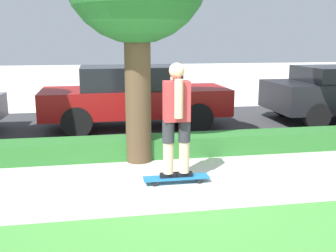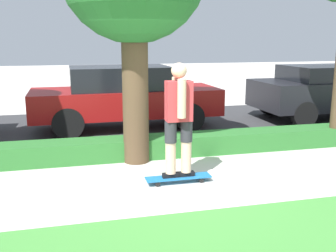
{
  "view_description": "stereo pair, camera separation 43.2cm",
  "coord_description": "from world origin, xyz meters",
  "px_view_note": "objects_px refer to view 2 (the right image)",
  "views": [
    {
      "loc": [
        -1.07,
        -5.62,
        2.2
      ],
      "look_at": [
        0.03,
        0.6,
        0.8
      ],
      "focal_mm": 42.0,
      "sensor_mm": 36.0,
      "label": 1
    },
    {
      "loc": [
        -1.49,
        -5.53,
        2.2
      ],
      "look_at": [
        0.03,
        0.6,
        0.8
      ],
      "focal_mm": 42.0,
      "sensor_mm": 36.0,
      "label": 2
    }
  ],
  "objects_px": {
    "skateboard": "(178,178)",
    "parked_car_rear": "(326,90)",
    "skater_person": "(179,117)",
    "parked_car_middle": "(124,96)"
  },
  "relations": [
    {
      "from": "parked_car_middle",
      "to": "skater_person",
      "type": "bearing_deg",
      "value": -86.91
    },
    {
      "from": "parked_car_rear",
      "to": "skater_person",
      "type": "bearing_deg",
      "value": -144.35
    },
    {
      "from": "skateboard",
      "to": "skater_person",
      "type": "relative_size",
      "value": 0.58
    },
    {
      "from": "skateboard",
      "to": "parked_car_rear",
      "type": "relative_size",
      "value": 0.25
    },
    {
      "from": "skater_person",
      "to": "parked_car_rear",
      "type": "height_order",
      "value": "skater_person"
    },
    {
      "from": "skater_person",
      "to": "parked_car_middle",
      "type": "distance_m",
      "value": 4.08
    },
    {
      "from": "skater_person",
      "to": "parked_car_rear",
      "type": "relative_size",
      "value": 0.43
    },
    {
      "from": "skater_person",
      "to": "skateboard",
      "type": "bearing_deg",
      "value": 0.0
    },
    {
      "from": "parked_car_rear",
      "to": "skateboard",
      "type": "bearing_deg",
      "value": -144.35
    },
    {
      "from": "skateboard",
      "to": "parked_car_rear",
      "type": "xyz_separation_m",
      "value": [
        5.39,
        3.98,
        0.71
      ]
    }
  ]
}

